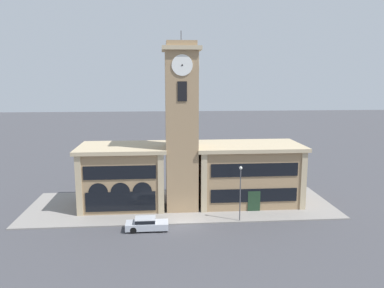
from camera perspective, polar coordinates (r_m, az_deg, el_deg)
ground_plane at (r=41.88m, az=-1.15°, el=-12.19°), size 300.00×300.00×0.00m
sidewalk_kerb at (r=47.76m, az=-1.62°, el=-9.28°), size 37.73×12.62×0.15m
clock_tower at (r=44.40m, az=-1.60°, el=2.51°), size 4.44×4.44×21.17m
town_hall_left_wing at (r=47.47m, az=-10.43°, el=-4.79°), size 10.77×7.97×7.66m
town_hall_right_wing at (r=48.46m, az=8.45°, el=-4.44°), size 13.39×7.97×7.65m
parked_car_near at (r=40.52m, az=-6.95°, el=-11.96°), size 4.47×1.78×1.35m
street_lamp at (r=41.68m, az=7.38°, el=-6.31°), size 0.36×0.36×6.20m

